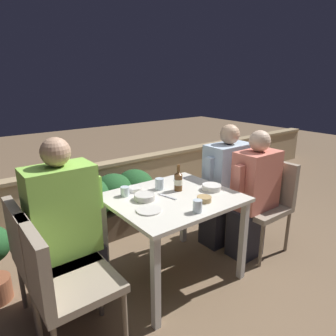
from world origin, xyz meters
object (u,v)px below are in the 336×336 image
(person_blue_shirt, at_px, (224,186))
(beer_bottle, at_px, (178,181))
(chair_left_near, at_px, (58,277))
(person_green_blouse, at_px, (69,228))
(person_coral_top, at_px, (253,195))
(chair_right_far, at_px, (237,188))
(chair_left_far, at_px, (40,251))
(chair_right_near, at_px, (265,196))

(person_blue_shirt, relative_size, beer_bottle, 5.47)
(chair_left_near, distance_m, person_green_blouse, 0.41)
(person_coral_top, bearing_deg, chair_left_near, -179.79)
(person_green_blouse, bearing_deg, beer_bottle, -5.45)
(person_green_blouse, height_order, chair_right_far, person_green_blouse)
(person_green_blouse, relative_size, person_blue_shirt, 1.05)
(chair_left_near, bearing_deg, chair_left_far, 90.95)
(beer_bottle, bearing_deg, person_green_blouse, 174.55)
(person_green_blouse, relative_size, chair_right_near, 1.46)
(person_coral_top, bearing_deg, chair_right_far, 61.40)
(chair_right_near, distance_m, beer_bottle, 0.97)
(chair_right_far, xyz_separation_m, person_blue_shirt, (-0.21, 0.00, 0.07))
(chair_left_near, relative_size, chair_right_near, 1.00)
(person_green_blouse, distance_m, beer_bottle, 0.93)
(chair_right_far, bearing_deg, beer_bottle, -175.32)
(person_coral_top, bearing_deg, person_blue_shirt, 96.10)
(person_green_blouse, distance_m, person_coral_top, 1.64)
(chair_left_near, relative_size, chair_left_far, 1.00)
(chair_right_near, height_order, person_coral_top, person_coral_top)
(chair_right_far, height_order, person_blue_shirt, person_blue_shirt)
(chair_left_near, xyz_separation_m, person_green_blouse, (0.20, 0.34, 0.11))
(chair_left_far, height_order, chair_right_far, same)
(chair_left_far, bearing_deg, person_green_blouse, 0.00)
(chair_left_near, distance_m, chair_right_far, 2.00)
(chair_left_far, bearing_deg, chair_left_near, -89.05)
(person_coral_top, relative_size, person_blue_shirt, 0.99)
(chair_left_near, distance_m, beer_bottle, 1.17)
(chair_right_far, relative_size, person_blue_shirt, 0.72)
(beer_bottle, bearing_deg, person_coral_top, -19.51)
(chair_left_far, distance_m, person_green_blouse, 0.23)
(chair_left_near, xyz_separation_m, person_coral_top, (1.80, 0.01, 0.07))
(chair_left_near, distance_m, chair_right_near, 2.01)
(beer_bottle, bearing_deg, person_blue_shirt, 6.14)
(chair_left_far, height_order, beer_bottle, beer_bottle)
(person_green_blouse, height_order, beer_bottle, person_green_blouse)
(person_green_blouse, xyz_separation_m, beer_bottle, (0.91, -0.09, 0.18))
(person_green_blouse, bearing_deg, chair_right_far, -0.51)
(person_green_blouse, bearing_deg, chair_left_near, -120.36)
(chair_left_far, height_order, person_blue_shirt, person_blue_shirt)
(person_coral_top, distance_m, chair_right_far, 0.37)
(chair_left_far, bearing_deg, person_blue_shirt, -0.51)
(chair_left_near, xyz_separation_m, chair_left_far, (-0.01, 0.34, 0.00))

